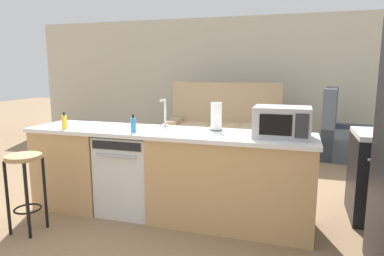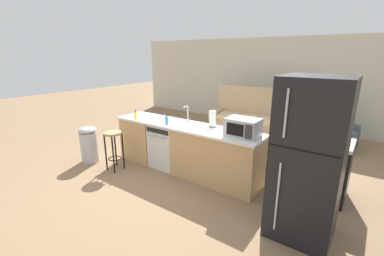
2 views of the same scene
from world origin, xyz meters
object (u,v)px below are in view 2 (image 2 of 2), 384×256
(kettle, at_px, (338,139))
(microwave, at_px, (243,127))
(soap_bottle, at_px, (167,120))
(dishwasher, at_px, (168,145))
(dish_soap_bottle, at_px, (136,115))
(bar_stool, at_px, (114,143))
(couch, at_px, (250,120))
(stove_range, at_px, (321,168))
(armchair, at_px, (331,133))
(paper_towel_roll, at_px, (213,119))
(trash_bin, at_px, (89,144))
(refrigerator, at_px, (308,160))

(kettle, bearing_deg, microwave, -161.07)
(soap_bottle, relative_size, kettle, 0.86)
(dishwasher, distance_m, dish_soap_bottle, 0.87)
(dishwasher, relative_size, bar_stool, 1.14)
(couch, bearing_deg, stove_range, -47.21)
(dish_soap_bottle, relative_size, armchair, 0.15)
(microwave, relative_size, soap_bottle, 2.84)
(paper_towel_roll, xyz_separation_m, trash_bin, (-2.31, -0.96, -0.66))
(bar_stool, height_order, trash_bin, same)
(soap_bottle, bearing_deg, refrigerator, -8.76)
(paper_towel_roll, height_order, dish_soap_bottle, paper_towel_roll)
(dishwasher, relative_size, couch, 0.40)
(paper_towel_roll, relative_size, trash_bin, 0.38)
(soap_bottle, distance_m, kettle, 2.71)
(refrigerator, xyz_separation_m, trash_bin, (-4.03, -0.24, -0.57))
(dishwasher, xyz_separation_m, paper_towel_roll, (0.88, 0.17, 0.62))
(refrigerator, bearing_deg, couch, 122.29)
(couch, bearing_deg, dishwasher, -98.10)
(kettle, distance_m, couch, 3.48)
(dishwasher, height_order, dish_soap_bottle, dish_soap_bottle)
(dish_soap_bottle, xyz_separation_m, couch, (1.06, 3.12, -0.58))
(stove_range, bearing_deg, refrigerator, -90.01)
(kettle, bearing_deg, dish_soap_bottle, -169.52)
(dish_soap_bottle, distance_m, armchair, 4.50)
(microwave, relative_size, armchair, 0.42)
(bar_stool, bearing_deg, microwave, 17.88)
(dishwasher, bearing_deg, couch, 81.90)
(soap_bottle, bearing_deg, microwave, 6.79)
(dishwasher, height_order, refrigerator, refrigerator)
(dishwasher, height_order, stove_range, stove_range)
(refrigerator, relative_size, armchair, 1.59)
(bar_stool, bearing_deg, dishwasher, 45.56)
(dishwasher, xyz_separation_m, soap_bottle, (0.13, -0.17, 0.55))
(dishwasher, bearing_deg, kettle, 8.68)
(dishwasher, distance_m, trash_bin, 1.63)
(soap_bottle, relative_size, armchair, 0.15)
(soap_bottle, relative_size, trash_bin, 0.24)
(microwave, bearing_deg, refrigerator, -27.18)
(armchair, bearing_deg, refrigerator, -86.73)
(paper_towel_roll, xyz_separation_m, soap_bottle, (-0.76, -0.34, -0.07))
(refrigerator, relative_size, paper_towel_roll, 6.76)
(paper_towel_roll, xyz_separation_m, dish_soap_bottle, (-1.53, -0.38, -0.07))
(microwave, height_order, soap_bottle, microwave)
(dishwasher, xyz_separation_m, trash_bin, (-1.43, -0.79, -0.04))
(trash_bin, relative_size, armchair, 0.62)
(paper_towel_roll, height_order, bar_stool, paper_towel_roll)
(dishwasher, distance_m, stove_range, 2.66)
(paper_towel_roll, bearing_deg, couch, 99.69)
(stove_range, height_order, soap_bottle, soap_bottle)
(refrigerator, relative_size, bar_stool, 2.57)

